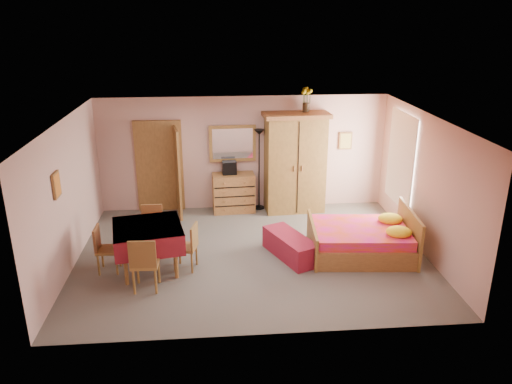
{
  "coord_description": "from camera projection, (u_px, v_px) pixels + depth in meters",
  "views": [
    {
      "loc": [
        -0.65,
        -8.46,
        4.33
      ],
      "look_at": [
        0.1,
        0.3,
        1.15
      ],
      "focal_mm": 35.0,
      "sensor_mm": 36.0,
      "label": 1
    }
  ],
  "objects": [
    {
      "name": "wall_front",
      "position": [
        266.0,
        252.0,
        6.67
      ],
      "size": [
        6.5,
        0.1,
        2.6
      ],
      "primitive_type": "cube",
      "color": "#CB9E93",
      "rests_on": "floor"
    },
    {
      "name": "wall_back",
      "position": [
        243.0,
        153.0,
        11.36
      ],
      "size": [
        6.5,
        0.1,
        2.6
      ],
      "primitive_type": "cube",
      "color": "#CB9E93",
      "rests_on": "floor"
    },
    {
      "name": "window",
      "position": [
        401.0,
        159.0,
        10.34
      ],
      "size": [
        0.08,
        1.4,
        1.95
      ],
      "primitive_type": "cube",
      "color": "white",
      "rests_on": "wall_right"
    },
    {
      "name": "picture_left",
      "position": [
        56.0,
        185.0,
        8.05
      ],
      "size": [
        0.04,
        0.32,
        0.42
      ],
      "primitive_type": "cube",
      "color": "orange",
      "rests_on": "wall_left"
    },
    {
      "name": "stereo",
      "position": [
        229.0,
        168.0,
        11.2
      ],
      "size": [
        0.33,
        0.26,
        0.29
      ],
      "primitive_type": "cube",
      "rotation": [
        0.0,
        0.0,
        0.08
      ],
      "color": "black",
      "rests_on": "chest_of_drawers"
    },
    {
      "name": "wall_right",
      "position": [
        426.0,
        185.0,
        9.27
      ],
      "size": [
        0.1,
        5.0,
        2.6
      ],
      "primitive_type": "cube",
      "color": "#CB9E93",
      "rests_on": "floor"
    },
    {
      "name": "chest_of_drawers",
      "position": [
        234.0,
        193.0,
        11.38
      ],
      "size": [
        0.97,
        0.53,
        0.89
      ],
      "primitive_type": "cube",
      "rotation": [
        0.0,
        0.0,
        0.06
      ],
      "color": "#A36B37",
      "rests_on": "floor"
    },
    {
      "name": "chair_west",
      "position": [
        108.0,
        249.0,
        8.72
      ],
      "size": [
        0.39,
        0.39,
        0.85
      ],
      "primitive_type": "cube",
      "rotation": [
        0.0,
        0.0,
        -1.58
      ],
      "color": "olive",
      "rests_on": "floor"
    },
    {
      "name": "bed",
      "position": [
        361.0,
        232.0,
        9.34
      ],
      "size": [
        2.02,
        1.65,
        0.88
      ],
      "primitive_type": "cube",
      "rotation": [
        0.0,
        0.0,
        -0.09
      ],
      "color": "#E2168F",
      "rests_on": "floor"
    },
    {
      "name": "chair_north",
      "position": [
        152.0,
        229.0,
        9.48
      ],
      "size": [
        0.4,
        0.4,
        0.88
      ],
      "primitive_type": "cube",
      "rotation": [
        0.0,
        0.0,
        3.13
      ],
      "color": "olive",
      "rests_on": "floor"
    },
    {
      "name": "doorway",
      "position": [
        160.0,
        167.0,
        11.27
      ],
      "size": [
        1.06,
        0.12,
        2.15
      ],
      "primitive_type": "cube",
      "color": "#9E6B35",
      "rests_on": "floor"
    },
    {
      "name": "sunflower_vase",
      "position": [
        306.0,
        99.0,
        10.85
      ],
      "size": [
        0.23,
        0.23,
        0.55
      ],
      "primitive_type": "cube",
      "rotation": [
        0.0,
        0.0,
        -0.04
      ],
      "color": "gold",
      "rests_on": "wardrobe"
    },
    {
      "name": "chair_east",
      "position": [
        185.0,
        247.0,
        8.81
      ],
      "size": [
        0.47,
        0.47,
        0.85
      ],
      "primitive_type": "cube",
      "rotation": [
        0.0,
        0.0,
        1.34
      ],
      "color": "olive",
      "rests_on": "floor"
    },
    {
      "name": "ceiling",
      "position": [
        252.0,
        119.0,
        8.57
      ],
      "size": [
        6.5,
        6.5,
        0.0
      ],
      "primitive_type": "plane",
      "rotation": [
        3.14,
        0.0,
        0.0
      ],
      "color": "brown",
      "rests_on": "wall_back"
    },
    {
      "name": "wall_left",
      "position": [
        68.0,
        195.0,
        8.75
      ],
      "size": [
        0.1,
        5.0,
        2.6
      ],
      "primitive_type": "cube",
      "color": "#CB9E93",
      "rests_on": "floor"
    },
    {
      "name": "chair_south",
      "position": [
        145.0,
        262.0,
        8.14
      ],
      "size": [
        0.45,
        0.45,
        0.96
      ],
      "primitive_type": "cube",
      "rotation": [
        0.0,
        0.0,
        -0.04
      ],
      "color": "#A07436",
      "rests_on": "floor"
    },
    {
      "name": "wall_mirror",
      "position": [
        233.0,
        143.0,
        11.2
      ],
      "size": [
        1.05,
        0.1,
        0.83
      ],
      "primitive_type": "cube",
      "rotation": [
        0.0,
        0.0,
        0.04
      ],
      "color": "silver",
      "rests_on": "wall_back"
    },
    {
      "name": "bench",
      "position": [
        290.0,
        246.0,
        9.3
      ],
      "size": [
        0.95,
        1.36,
        0.43
      ],
      "primitive_type": "cube",
      "rotation": [
        0.0,
        0.0,
        0.41
      ],
      "color": "maroon",
      "rests_on": "floor"
    },
    {
      "name": "floor_lamp",
      "position": [
        259.0,
        170.0,
        11.37
      ],
      "size": [
        0.28,
        0.28,
        1.88
      ],
      "primitive_type": "cube",
      "rotation": [
        0.0,
        0.0,
        -0.16
      ],
      "color": "black",
      "rests_on": "floor"
    },
    {
      "name": "picture_back",
      "position": [
        346.0,
        141.0,
        11.43
      ],
      "size": [
        0.3,
        0.04,
        0.4
      ],
      "primitive_type": "cube",
      "color": "#D8BF59",
      "rests_on": "wall_back"
    },
    {
      "name": "floor",
      "position": [
        252.0,
        254.0,
        9.45
      ],
      "size": [
        6.5,
        6.5,
        0.0
      ],
      "primitive_type": "plane",
      "color": "slate",
      "rests_on": "ground"
    },
    {
      "name": "wardrobe",
      "position": [
        295.0,
        163.0,
        11.22
      ],
      "size": [
        1.49,
        0.84,
        2.27
      ],
      "primitive_type": "cube",
      "rotation": [
        0.0,
        0.0,
        0.06
      ],
      "color": "olive",
      "rests_on": "floor"
    },
    {
      "name": "dining_table",
      "position": [
        149.0,
        248.0,
        8.76
      ],
      "size": [
        1.35,
        1.35,
        0.85
      ],
      "primitive_type": "cube",
      "rotation": [
        0.0,
        0.0,
        0.19
      ],
      "color": "maroon",
      "rests_on": "floor"
    }
  ]
}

